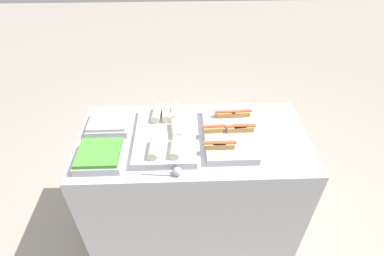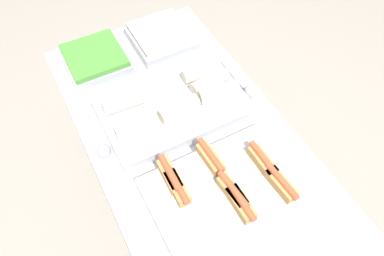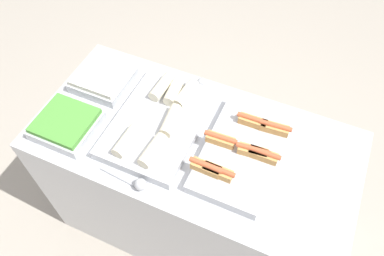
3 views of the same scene
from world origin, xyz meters
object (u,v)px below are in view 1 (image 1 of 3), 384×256
Objects in this scene: tray_hotdogs at (228,133)px; serving_spoon_far at (177,107)px; serving_spoon_near at (175,172)px; tray_side_back at (109,123)px; tray_side_front at (100,156)px; tray_wraps at (166,133)px.

serving_spoon_far is at bearing 136.68° from tray_hotdogs.
serving_spoon_near is at bearing -90.55° from serving_spoon_far.
tray_side_back is at bearing -157.83° from serving_spoon_far.
tray_wraps is at bearing 26.37° from tray_side_front.
tray_wraps is 0.40m from tray_side_back.
tray_side_front and tray_side_back have the same top height.
serving_spoon_far is at bearing 89.45° from serving_spoon_near.
serving_spoon_far is at bearing 22.17° from tray_side_back.
serving_spoon_far is (0.01, 0.63, -0.00)m from serving_spoon_near.
serving_spoon_far is (0.07, 0.31, -0.01)m from tray_wraps.
tray_side_front is at bearing -166.79° from tray_hotdogs.
tray_hotdogs is 1.97× the size of tray_side_front.
tray_hotdogs is at bearing 13.21° from tray_side_front.
serving_spoon_near and serving_spoon_far have the same top height.
serving_spoon_near is 0.94× the size of serving_spoon_far.
tray_hotdogs is 2.28× the size of serving_spoon_near.
tray_side_front is 1.08× the size of serving_spoon_far.
tray_side_front is at bearing -90.00° from tray_side_back.
tray_side_front is at bearing -132.08° from serving_spoon_far.
tray_wraps is at bearing -102.21° from serving_spoon_far.
tray_side_back is 0.63m from serving_spoon_near.
serving_spoon_near is (0.44, -0.13, -0.01)m from tray_side_front.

